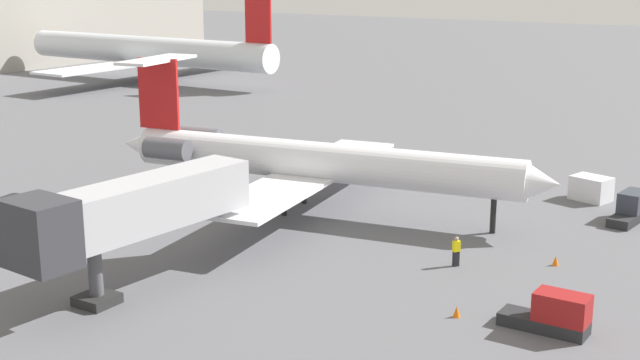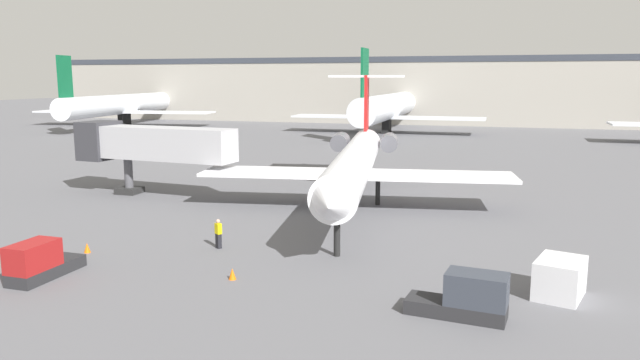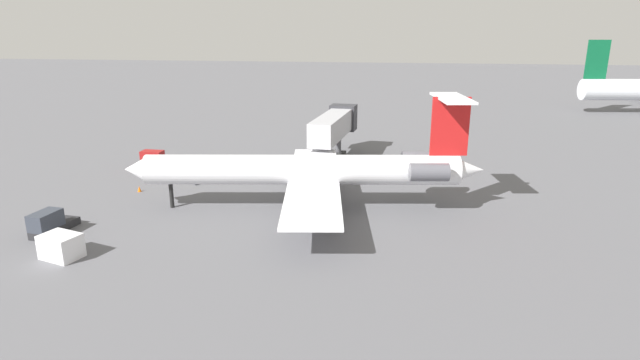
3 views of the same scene
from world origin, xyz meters
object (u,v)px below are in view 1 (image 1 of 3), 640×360
at_px(jet_bridge, 123,213).
at_px(traffic_cone_near, 457,312).
at_px(baggage_tug_lead, 631,208).
at_px(ground_crew_marshaller, 456,251).
at_px(traffic_cone_mid, 556,261).
at_px(parked_airliner_centre, 148,51).
at_px(regional_jet, 308,159).
at_px(baggage_tug_trailing, 554,315).
at_px(cargo_container_uld, 591,188).

relative_size(jet_bridge, traffic_cone_near, 25.57).
relative_size(baggage_tug_lead, traffic_cone_near, 7.51).
height_order(ground_crew_marshaller, baggage_tug_lead, baggage_tug_lead).
height_order(traffic_cone_mid, parked_airliner_centre, parked_airliner_centre).
bearing_deg(parked_airliner_centre, regional_jet, -128.29).
xyz_separation_m(ground_crew_marshaller, traffic_cone_mid, (3.04, -4.63, -0.58)).
xyz_separation_m(baggage_tug_trailing, parked_airliner_centre, (54.48, 75.72, 3.41)).
distance_m(jet_bridge, cargo_container_uld, 34.12).
height_order(jet_bridge, traffic_cone_mid, jet_bridge).
distance_m(regional_jet, traffic_cone_mid, 17.96).
bearing_deg(jet_bridge, regional_jet, 1.56).
bearing_deg(traffic_cone_near, parked_airliner_centre, 52.25).
distance_m(baggage_tug_lead, traffic_cone_mid, 11.13).
height_order(baggage_tug_trailing, traffic_cone_mid, baggage_tug_trailing).
height_order(baggage_tug_lead, baggage_tug_trailing, same).
relative_size(jet_bridge, baggage_tug_trailing, 3.50).
relative_size(regional_jet, cargo_container_uld, 10.48).
height_order(traffic_cone_near, parked_airliner_centre, parked_airliner_centre).
relative_size(jet_bridge, baggage_tug_lead, 3.41).
bearing_deg(jet_bridge, traffic_cone_mid, -47.40).
distance_m(jet_bridge, traffic_cone_near, 17.01).
bearing_deg(traffic_cone_near, baggage_tug_lead, -8.74).
xyz_separation_m(cargo_container_uld, traffic_cone_near, (-24.38, -0.43, -0.58)).
bearing_deg(baggage_tug_lead, regional_jet, 115.83).
relative_size(regional_jet, traffic_cone_near, 56.73).
bearing_deg(traffic_cone_mid, jet_bridge, 132.60).
bearing_deg(jet_bridge, ground_crew_marshaller, -44.49).
bearing_deg(jet_bridge, cargo_container_uld, -26.10).
xyz_separation_m(baggage_tug_trailing, traffic_cone_near, (-0.76, 4.38, -0.56)).
distance_m(jet_bridge, baggage_tug_lead, 32.71).
bearing_deg(regional_jet, baggage_tug_trailing, -117.81).
height_order(regional_jet, cargo_container_uld, regional_jet).
bearing_deg(ground_crew_marshaller, parked_airliner_centre, 54.57).
distance_m(ground_crew_marshaller, traffic_cone_mid, 5.57).
bearing_deg(parked_airliner_centre, traffic_cone_near, -127.75).
height_order(regional_jet, traffic_cone_mid, regional_jet).
xyz_separation_m(regional_jet, jet_bridge, (-17.53, -0.48, 0.70)).
relative_size(baggage_tug_lead, baggage_tug_trailing, 1.03).
bearing_deg(ground_crew_marshaller, regional_jet, 69.41).
bearing_deg(cargo_container_uld, regional_jet, 130.05).
distance_m(regional_jet, traffic_cone_near, 19.80).
relative_size(regional_jet, baggage_tug_lead, 7.55).
distance_m(baggage_tug_trailing, traffic_cone_mid, 9.25).
relative_size(traffic_cone_near, parked_airliner_centre, 0.01).
bearing_deg(ground_crew_marshaller, jet_bridge, 135.51).
bearing_deg(traffic_cone_mid, baggage_tug_lead, -7.51).
distance_m(cargo_container_uld, parked_airliner_centre, 77.42).
relative_size(regional_jet, baggage_tug_trailing, 7.77).
distance_m(traffic_cone_mid, parked_airliner_centre, 86.24).
height_order(regional_jet, parked_airliner_centre, parked_airliner_centre).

